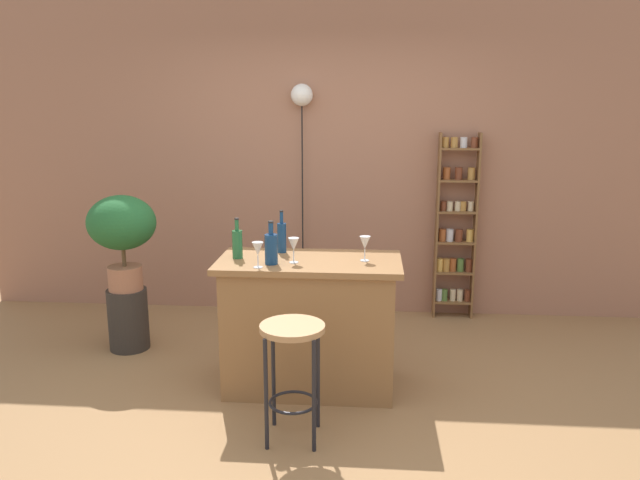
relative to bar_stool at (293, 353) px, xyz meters
The scene contains 14 objects.
ground 0.65m from the bar_stool, 85.26° to the left, with size 12.00×12.00×0.00m, color olive.
back_wall 2.49m from the bar_stool, 89.23° to the left, with size 6.40×0.10×2.80m, color #9E6B51.
kitchen_counter 0.68m from the bar_stool, 87.35° to the left, with size 1.21×0.62×0.90m.
bar_stool is the anchor object (origin of this frame).
spice_shelf 2.51m from the bar_stool, 61.64° to the left, with size 0.35×0.13×1.65m.
plant_stool 1.93m from the bar_stool, 139.88° to the left, with size 0.31×0.31×0.49m, color #2D2823.
potted_plant 1.96m from the bar_stool, 139.88° to the left, with size 0.52×0.47×0.74m.
bottle_spirits_clear 1.01m from the bar_stool, 101.58° to the left, with size 0.06×0.06×0.29m.
bottle_sauce_amber 0.76m from the bar_stool, 110.10° to the left, with size 0.08×0.08×0.28m.
bottle_vinegar 0.94m from the bar_stool, 123.36° to the left, with size 0.07×0.07×0.27m.
wine_glass_left 0.93m from the bar_stool, 59.83° to the left, with size 0.07×0.07×0.16m.
wine_glass_center 0.77m from the bar_stool, 95.97° to the left, with size 0.07×0.07×0.16m.
wine_glass_right 0.72m from the bar_stool, 120.69° to the left, with size 0.07×0.07×0.16m.
pendant_globe_light 2.63m from the bar_stool, 94.65° to the left, with size 0.19×0.19×2.06m.
Camera 1 is at (0.39, -3.65, 1.93)m, focal length 34.97 mm.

